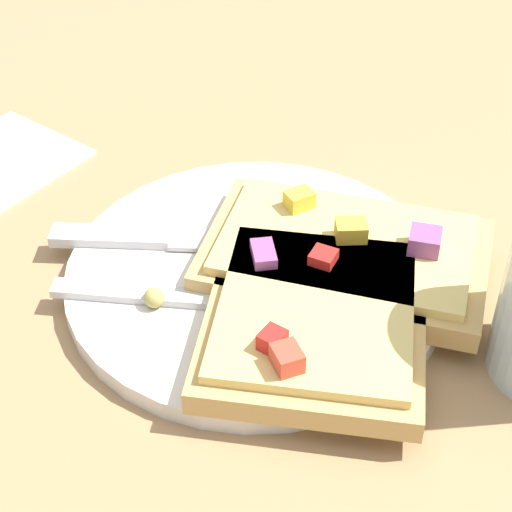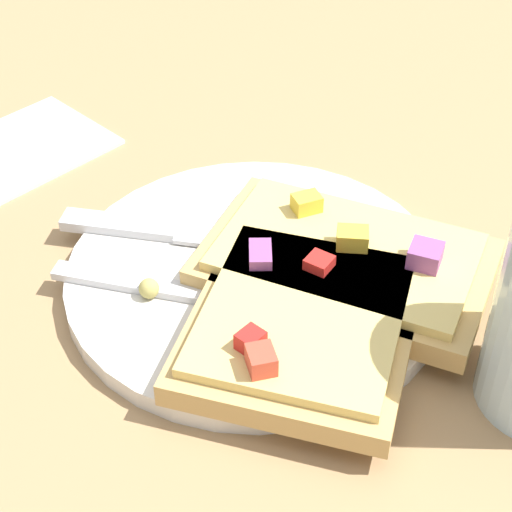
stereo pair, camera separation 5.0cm
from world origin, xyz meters
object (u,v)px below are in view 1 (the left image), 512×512
at_px(fork, 262,304).
at_px(pizza_slice_corner, 315,318).
at_px(pizza_slice_main, 346,253).
at_px(knife, 183,239).
at_px(plate, 256,276).

xyz_separation_m(fork, pizza_slice_corner, (-0.00, 0.03, 0.01)).
bearing_deg(pizza_slice_main, pizza_slice_corner, -95.29).
distance_m(knife, pizza_slice_corner, 0.11).
height_order(fork, pizza_slice_main, pizza_slice_main).
bearing_deg(knife, fork, -46.93).
bearing_deg(pizza_slice_corner, pizza_slice_main, -12.36).
bearing_deg(knife, pizza_slice_main, -9.69).
height_order(pizza_slice_main, pizza_slice_corner, same).
bearing_deg(pizza_slice_main, knife, -176.74).
distance_m(fork, pizza_slice_corner, 0.03).
distance_m(plate, pizza_slice_main, 0.06).
distance_m(plate, fork, 0.03).
bearing_deg(fork, knife, 136.69).
bearing_deg(fork, pizza_slice_corner, -27.06).
distance_m(pizza_slice_main, pizza_slice_corner, 0.06).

